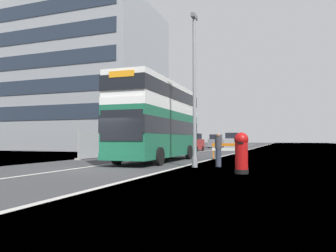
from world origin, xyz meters
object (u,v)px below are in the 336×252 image
object	(u,v)px
car_oncoming_near	(193,143)
pedestrian_at_kerb	(218,150)
lamppost_foreground	(194,95)
roadworks_barrier	(225,149)
red_pillar_postbox	(241,151)
car_receding_mid	(233,142)
double_decker_bus	(158,120)
car_receding_far	(216,142)

from	to	relation	value
car_oncoming_near	pedestrian_at_kerb	size ratio (longest dim) A/B	2.58
lamppost_foreground	roadworks_barrier	xyz separation A→B (m)	(0.32, 6.62, -2.97)
red_pillar_postbox	car_oncoming_near	xyz separation A→B (m)	(-9.11, 24.36, 0.07)
lamppost_foreground	car_oncoming_near	xyz separation A→B (m)	(-6.44, 22.03, -2.70)
car_receding_mid	double_decker_bus	bearing A→B (deg)	-91.29
lamppost_foreground	red_pillar_postbox	bearing A→B (deg)	-41.26
roadworks_barrier	car_oncoming_near	size ratio (longest dim) A/B	0.40
car_receding_mid	pedestrian_at_kerb	bearing A→B (deg)	-82.32
roadworks_barrier	car_receding_mid	distance (m)	23.48
red_pillar_postbox	car_receding_far	size ratio (longest dim) A/B	0.38
car_oncoming_near	car_receding_far	world-z (taller)	car_receding_far
car_oncoming_near	car_receding_mid	xyz separation A→B (m)	(3.58, 7.85, 0.09)
roadworks_barrier	pedestrian_at_kerb	xyz separation A→B (m)	(0.75, -5.87, 0.15)
roadworks_barrier	pedestrian_at_kerb	size ratio (longest dim) A/B	1.03
car_receding_far	pedestrian_at_kerb	world-z (taller)	car_receding_far
pedestrian_at_kerb	lamppost_foreground	bearing A→B (deg)	-145.01
double_decker_bus	red_pillar_postbox	distance (m)	8.68
lamppost_foreground	red_pillar_postbox	distance (m)	4.50
double_decker_bus	pedestrian_at_kerb	world-z (taller)	double_decker_bus
car_receding_far	car_oncoming_near	bearing A→B (deg)	-87.71
roadworks_barrier	car_receding_far	distance (m)	32.93
red_pillar_postbox	car_receding_mid	xyz separation A→B (m)	(-5.52, 32.21, 0.16)
car_oncoming_near	car_receding_mid	distance (m)	8.63
lamppost_foreground	pedestrian_at_kerb	xyz separation A→B (m)	(1.06, 0.75, -2.83)
roadworks_barrier	car_oncoming_near	xyz separation A→B (m)	(-6.76, 15.41, 0.27)
roadworks_barrier	car_receding_far	xyz separation A→B (m)	(-7.43, 32.08, 0.32)
lamppost_foreground	car_receding_mid	world-z (taller)	lamppost_foreground
red_pillar_postbox	roadworks_barrier	distance (m)	9.26
lamppost_foreground	pedestrian_at_kerb	world-z (taller)	lamppost_foreground
car_oncoming_near	red_pillar_postbox	bearing A→B (deg)	-69.50
car_receding_far	roadworks_barrier	bearing A→B (deg)	-76.96
red_pillar_postbox	roadworks_barrier	xyz separation A→B (m)	(-2.34, 8.95, -0.20)
car_receding_mid	car_receding_far	distance (m)	9.79
lamppost_foreground	car_receding_mid	bearing A→B (deg)	95.47
red_pillar_postbox	double_decker_bus	bearing A→B (deg)	136.01
lamppost_foreground	car_receding_far	xyz separation A→B (m)	(-7.11, 38.70, -2.65)
lamppost_foreground	car_oncoming_near	world-z (taller)	lamppost_foreground
double_decker_bus	car_oncoming_near	bearing A→B (deg)	99.20
lamppost_foreground	pedestrian_at_kerb	distance (m)	3.11
car_receding_mid	car_receding_far	xyz separation A→B (m)	(-4.25, 8.82, -0.04)
car_receding_mid	car_receding_far	world-z (taller)	car_receding_mid
car_receding_far	double_decker_bus	bearing A→B (deg)	-84.06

